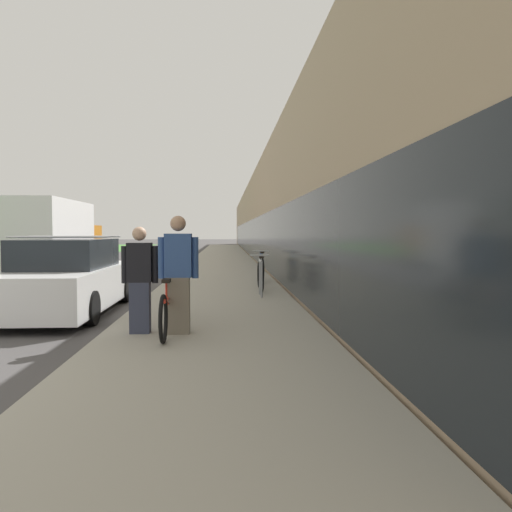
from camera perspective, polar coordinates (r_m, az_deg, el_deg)
The scene contains 11 objects.
sidewalk_slab at distance 25.82m, azimuth -3.87°, elevation -0.71°, with size 3.39×70.00×0.11m.
storefront_facade at distance 34.42m, azimuth 7.49°, elevation 4.15°, with size 10.01×70.00×4.95m.
lawn_strip at distance 32.35m, azimuth -26.34°, elevation -0.36°, with size 7.77×70.00×0.03m.
tandem_bicycle at distance 7.85m, azimuth -9.64°, elevation -5.60°, with size 0.52×2.74×0.84m.
person_rider at distance 7.42m, azimuth -8.86°, elevation -2.11°, with size 0.59×0.23×1.74m.
person_bystander at distance 7.58m, azimuth -13.13°, elevation -2.66°, with size 0.54×0.21×1.58m.
bike_rack_hoop at distance 11.70m, azimuth 0.55°, elevation -2.09°, with size 0.05×0.60×0.84m.
cruiser_bike_nearest at distance 12.95m, azimuth 0.51°, elevation -2.22°, with size 0.52×1.74×0.90m.
cruiser_bike_middle at distance 15.12m, azimuth 0.61°, elevation -1.46°, with size 0.52×1.69×0.93m.
parked_sedan_curbside at distance 10.59m, azimuth -20.73°, elevation -2.48°, with size 1.88×4.79×1.53m.
moving_truck at distance 21.47m, azimuth -22.37°, elevation 2.08°, with size 2.39×7.08×2.83m.
Camera 1 is at (5.05, -4.78, 1.60)m, focal length 35.00 mm.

